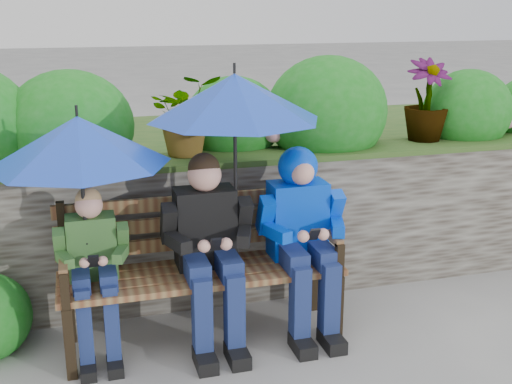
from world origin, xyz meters
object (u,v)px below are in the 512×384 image
object	(u,v)px
boy_right	(302,226)
umbrella_right	(235,97)
umbrella_left	(79,141)
boy_left	(93,264)
boy_middle	(209,242)
park_bench	(200,259)

from	to	relation	value
boy_right	umbrella_right	size ratio (longest dim) A/B	1.14
boy_right	umbrella_left	world-z (taller)	umbrella_left
boy_left	umbrella_right	bearing A→B (deg)	3.11
boy_middle	boy_right	distance (m)	0.60
park_bench	boy_left	world-z (taller)	boy_left
boy_middle	boy_right	xyz separation A→B (m)	(0.60, 0.01, 0.04)
umbrella_left	boy_right	bearing A→B (deg)	-1.35
boy_middle	park_bench	bearing A→B (deg)	114.44
park_bench	boy_right	size ratio (longest dim) A/B	1.46
boy_left	boy_right	distance (m)	1.28
boy_right	park_bench	bearing A→B (deg)	173.53
boy_left	umbrella_left	size ratio (longest dim) A/B	1.01
park_bench	umbrella_left	bearing A→B (deg)	-176.41
park_bench	umbrella_left	xyz separation A→B (m)	(-0.67, -0.04, 0.79)
boy_left	boy_middle	size ratio (longest dim) A/B	0.86
umbrella_left	umbrella_right	distance (m)	0.91
boy_right	umbrella_right	xyz separation A→B (m)	(-0.42, 0.05, 0.81)
boy_left	boy_right	xyz separation A→B (m)	(1.28, -0.00, 0.11)
boy_right	umbrella_left	distance (m)	1.44
boy_middle	umbrella_left	distance (m)	0.96
boy_middle	boy_left	bearing A→B (deg)	178.61
boy_middle	boy_right	bearing A→B (deg)	1.30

